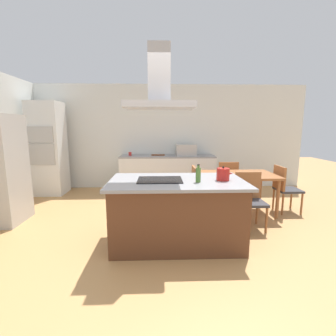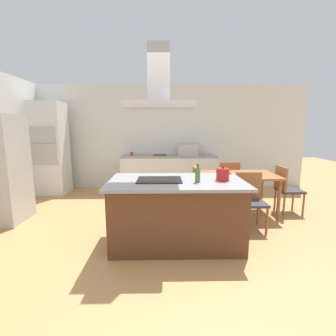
% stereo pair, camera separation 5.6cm
% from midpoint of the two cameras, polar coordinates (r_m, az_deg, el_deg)
% --- Properties ---
extents(ground, '(16.00, 16.00, 0.00)m').
position_cam_midpoint_polar(ground, '(4.96, 1.35, -9.29)').
color(ground, tan).
extents(wall_back, '(7.20, 0.10, 2.70)m').
position_cam_midpoint_polar(wall_back, '(6.44, 0.73, 7.36)').
color(wall_back, silver).
rests_on(wall_back, ground).
extents(kitchen_island, '(1.83, 1.05, 0.90)m').
position_cam_midpoint_polar(kitchen_island, '(3.40, 2.48, -10.28)').
color(kitchen_island, '#59331E').
rests_on(kitchen_island, ground).
extents(cooktop, '(0.60, 0.44, 0.01)m').
position_cam_midpoint_polar(cooktop, '(3.26, -1.57, -2.82)').
color(cooktop, black).
rests_on(cooktop, kitchen_island).
extents(tea_kettle, '(0.23, 0.17, 0.19)m').
position_cam_midpoint_polar(tea_kettle, '(3.32, 13.37, -1.48)').
color(tea_kettle, '#B21E19').
rests_on(tea_kettle, kitchen_island).
extents(olive_oil_bottle, '(0.07, 0.07, 0.24)m').
position_cam_midpoint_polar(olive_oil_bottle, '(3.15, 7.57, -1.59)').
color(olive_oil_bottle, '#47722D').
rests_on(olive_oil_bottle, kitchen_island).
extents(back_counter, '(2.39, 0.62, 0.90)m').
position_cam_midpoint_polar(back_counter, '(6.18, 0.49, -1.16)').
color(back_counter, silver).
rests_on(back_counter, ground).
extents(countertop_microwave, '(0.50, 0.38, 0.28)m').
position_cam_midpoint_polar(countertop_microwave, '(6.13, 4.91, 4.29)').
color(countertop_microwave, '#B2AFAA').
rests_on(countertop_microwave, back_counter).
extents(coffee_mug_red, '(0.08, 0.08, 0.09)m').
position_cam_midpoint_polar(coffee_mug_red, '(6.15, -8.38, 3.36)').
color(coffee_mug_red, red).
rests_on(coffee_mug_red, back_counter).
extents(cutting_board, '(0.34, 0.24, 0.02)m').
position_cam_midpoint_polar(cutting_board, '(6.16, -1.75, 3.12)').
color(cutting_board, brown).
rests_on(cutting_board, back_counter).
extents(wall_oven_stack, '(0.70, 0.66, 2.20)m').
position_cam_midpoint_polar(wall_oven_stack, '(6.44, -25.90, 4.17)').
color(wall_oven_stack, silver).
rests_on(wall_oven_stack, ground).
extents(dining_table, '(1.40, 0.90, 0.75)m').
position_cam_midpoint_polar(dining_table, '(4.68, 16.61, -2.38)').
color(dining_table, '#995B33').
rests_on(dining_table, ground).
extents(chair_facing_back_wall, '(0.42, 0.42, 0.89)m').
position_cam_midpoint_polar(chair_facing_back_wall, '(5.34, 14.38, -2.56)').
color(chair_facing_back_wall, '#333338').
rests_on(chair_facing_back_wall, ground).
extents(chair_facing_island, '(0.42, 0.42, 0.89)m').
position_cam_midpoint_polar(chair_facing_island, '(4.11, 19.31, -6.46)').
color(chair_facing_island, '#333338').
rests_on(chair_facing_island, ground).
extents(chair_at_right_end, '(0.42, 0.42, 0.89)m').
position_cam_midpoint_polar(chair_at_right_end, '(5.07, 26.45, -3.93)').
color(chair_at_right_end, '#333338').
rests_on(chair_at_right_end, ground).
extents(chair_at_left_end, '(0.42, 0.42, 0.89)m').
position_cam_midpoint_polar(chair_at_left_end, '(4.52, 5.37, -4.48)').
color(chair_at_left_end, '#333338').
rests_on(chair_at_left_end, ground).
extents(range_hood, '(0.90, 0.55, 0.78)m').
position_cam_midpoint_polar(range_hood, '(3.22, -1.68, 18.42)').
color(range_hood, '#ADADB2').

